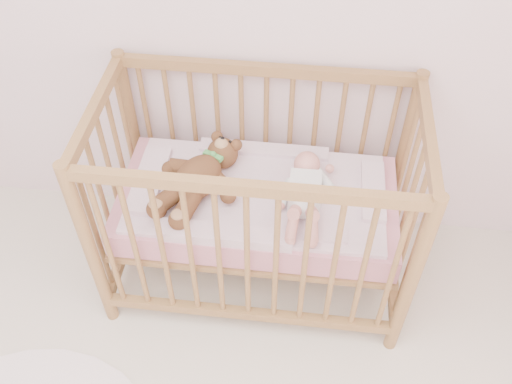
# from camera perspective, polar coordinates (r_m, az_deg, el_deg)

# --- Properties ---
(crib) EXTENTS (1.36, 0.76, 1.00)m
(crib) POSITION_cam_1_polar(r_m,az_deg,el_deg) (2.53, 0.13, -1.03)
(crib) COLOR olive
(crib) RESTS_ON floor
(mattress) EXTENTS (1.22, 0.62, 0.13)m
(mattress) POSITION_cam_1_polar(r_m,az_deg,el_deg) (2.54, 0.13, -1.26)
(mattress) COLOR pink
(mattress) RESTS_ON crib
(blanket) EXTENTS (1.10, 0.58, 0.06)m
(blanket) POSITION_cam_1_polar(r_m,az_deg,el_deg) (2.49, 0.13, -0.11)
(blanket) COLOR #CF8EAA
(blanket) RESTS_ON mattress
(baby) EXTENTS (0.25, 0.52, 0.13)m
(baby) POSITION_cam_1_polar(r_m,az_deg,el_deg) (2.41, 4.94, 0.35)
(baby) COLOR white
(baby) RESTS_ON blanket
(teddy_bear) EXTENTS (0.59, 0.67, 0.15)m
(teddy_bear) POSITION_cam_1_polar(r_m,az_deg,el_deg) (2.44, -5.84, 1.42)
(teddy_bear) COLOR brown
(teddy_bear) RESTS_ON blanket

